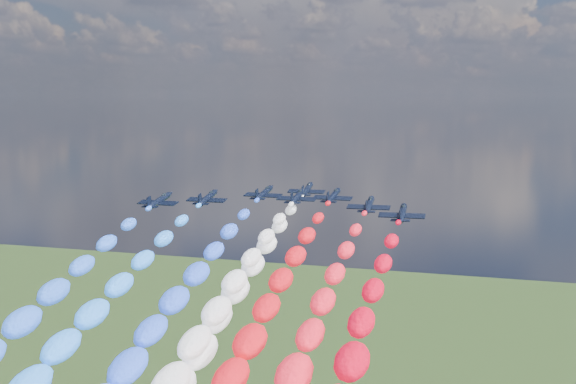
% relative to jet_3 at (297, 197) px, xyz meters
% --- Properties ---
extents(jet_0, '(10.34, 13.74, 5.23)m').
position_rel_jet_3_xyz_m(jet_0, '(-29.24, -15.77, 0.00)').
color(jet_0, black).
extents(jet_1, '(9.66, 13.25, 5.23)m').
position_rel_jet_3_xyz_m(jet_1, '(-20.21, -8.13, 0.00)').
color(jet_1, black).
extents(trail_1, '(7.27, 129.30, 46.62)m').
position_rel_jet_3_xyz_m(trail_1, '(-20.21, -74.53, -20.70)').
color(trail_1, '#2C81FD').
extents(jet_2, '(10.43, 13.80, 5.23)m').
position_rel_jet_3_xyz_m(jet_2, '(-9.89, 3.81, 0.00)').
color(jet_2, black).
extents(trail_2, '(7.27, 129.30, 46.62)m').
position_rel_jet_3_xyz_m(trail_2, '(-9.89, -62.59, -20.70)').
color(trail_2, blue).
extents(jet_3, '(9.78, 13.34, 5.23)m').
position_rel_jet_3_xyz_m(jet_3, '(0.00, 0.00, 0.00)').
color(jet_3, black).
extents(trail_3, '(7.27, 129.30, 46.62)m').
position_rel_jet_3_xyz_m(trail_3, '(0.00, -66.40, -20.70)').
color(trail_3, white).
extents(jet_4, '(10.17, 13.62, 5.23)m').
position_rel_jet_3_xyz_m(jet_4, '(-1.33, 13.78, 0.00)').
color(jet_4, black).
extents(trail_4, '(7.27, 129.30, 46.62)m').
position_rel_jet_3_xyz_m(trail_4, '(-1.33, -52.62, -20.70)').
color(trail_4, white).
extents(jet_5, '(10.18, 13.63, 5.23)m').
position_rel_jet_3_xyz_m(jet_5, '(8.06, 3.84, 0.00)').
color(jet_5, black).
extents(trail_5, '(7.27, 129.30, 46.62)m').
position_rel_jet_3_xyz_m(trail_5, '(8.06, -62.56, -20.70)').
color(trail_5, red).
extents(jet_6, '(10.29, 13.71, 5.23)m').
position_rel_jet_3_xyz_m(jet_6, '(19.19, -8.39, 0.00)').
color(jet_6, black).
extents(jet_7, '(10.36, 13.76, 5.23)m').
position_rel_jet_3_xyz_m(jet_7, '(27.96, -17.83, 0.00)').
color(jet_7, black).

